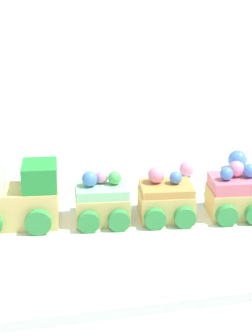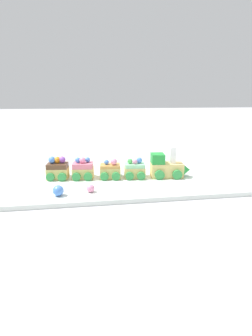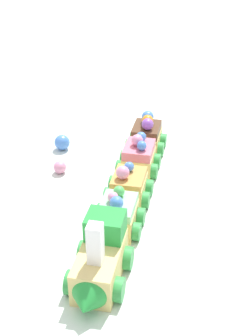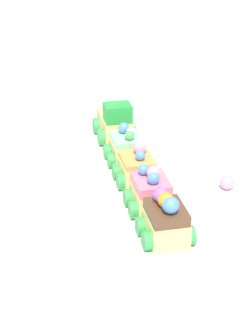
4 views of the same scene
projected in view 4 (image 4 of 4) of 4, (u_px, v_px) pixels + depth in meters
ground_plane at (135, 180)px, 0.88m from camera, size 10.00×10.00×0.00m
display_board at (136, 176)px, 0.88m from camera, size 0.75×0.35×0.01m
cake_train_locomotive at (114, 122)px, 0.99m from camera, size 0.12×0.07×0.09m
cake_car_mint at (126, 148)px, 0.90m from camera, size 0.07×0.07×0.06m
cake_car_caramel at (137, 169)px, 0.84m from camera, size 0.07×0.07×0.06m
cake_car_strawberry at (151, 194)px, 0.76m from camera, size 0.07×0.07×0.07m
cake_car_chocolate at (166, 221)px, 0.70m from camera, size 0.07×0.07×0.07m
gumball_pink at (227, 183)px, 0.82m from camera, size 0.02×0.02×0.02m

